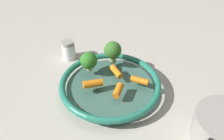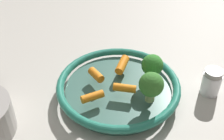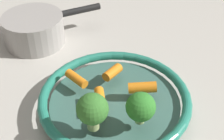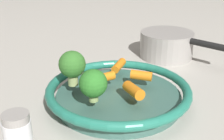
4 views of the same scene
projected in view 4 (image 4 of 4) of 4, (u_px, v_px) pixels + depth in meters
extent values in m
plane|color=#B7B2A8|center=(118.00, 104.00, 0.60)|extent=(2.43, 2.43, 0.00)
cylinder|color=#3D665B|center=(118.00, 98.00, 0.60)|extent=(0.24, 0.24, 0.02)
torus|color=#257963|center=(118.00, 89.00, 0.59)|extent=(0.28, 0.28, 0.02)
cylinder|color=orange|center=(141.00, 75.00, 0.60)|extent=(0.03, 0.05, 0.02)
cylinder|color=orange|center=(133.00, 90.00, 0.54)|extent=(0.06, 0.04, 0.02)
cylinder|color=orange|center=(119.00, 66.00, 0.65)|extent=(0.05, 0.04, 0.02)
cylinder|color=orange|center=(103.00, 78.00, 0.59)|extent=(0.04, 0.05, 0.02)
cylinder|color=#94AC66|center=(94.00, 97.00, 0.52)|extent=(0.02, 0.02, 0.01)
sphere|color=#2E7928|center=(93.00, 83.00, 0.51)|extent=(0.05, 0.05, 0.05)
cylinder|color=#99A766|center=(73.00, 80.00, 0.58)|extent=(0.02, 0.02, 0.02)
sphere|color=#35732B|center=(72.00, 64.00, 0.57)|extent=(0.05, 0.05, 0.05)
cylinder|color=white|center=(18.00, 136.00, 0.45)|extent=(0.04, 0.04, 0.05)
cylinder|color=#9E9993|center=(15.00, 118.00, 0.44)|extent=(0.04, 0.04, 0.01)
cylinder|color=#9E9993|center=(166.00, 45.00, 0.83)|extent=(0.14, 0.14, 0.07)
cylinder|color=black|center=(209.00, 45.00, 0.75)|extent=(0.08, 0.08, 0.02)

